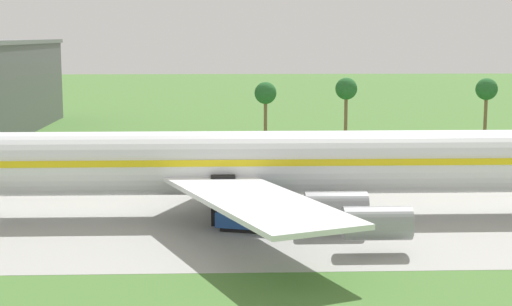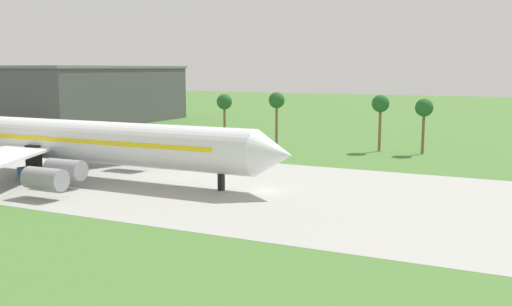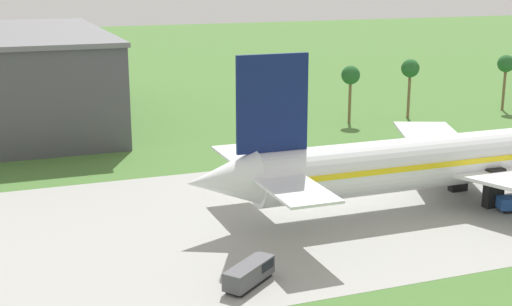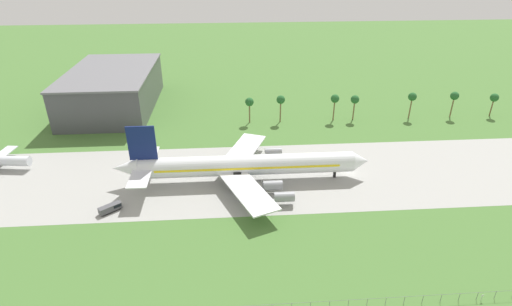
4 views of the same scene
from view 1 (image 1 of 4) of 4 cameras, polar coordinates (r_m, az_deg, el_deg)
jet_airliner at (r=80.66m, az=-0.94°, el=-0.74°), size 81.13×52.70×20.05m
baggage_tug at (r=75.40m, az=-0.31°, el=-4.98°), size 6.57×3.70×1.86m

